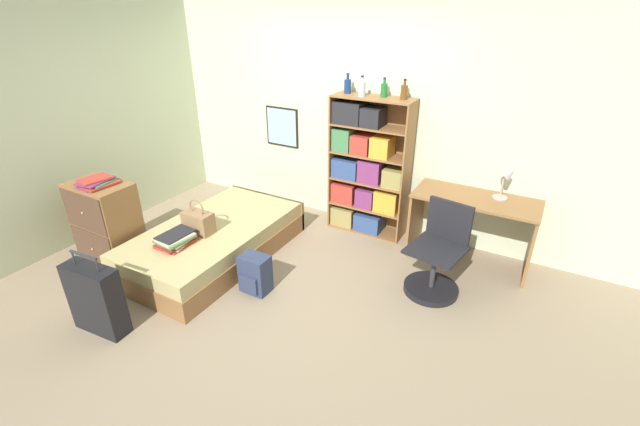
# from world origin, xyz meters

# --- Properties ---
(ground_plane) EXTENTS (14.00, 14.00, 0.00)m
(ground_plane) POSITION_xyz_m (0.00, 0.00, 0.00)
(ground_plane) COLOR gray
(wall_back) EXTENTS (10.00, 0.09, 2.60)m
(wall_back) POSITION_xyz_m (-0.00, 1.62, 1.30)
(wall_back) COLOR beige
(wall_back) RESTS_ON ground_plane
(wall_left) EXTENTS (0.06, 10.00, 2.60)m
(wall_left) POSITION_xyz_m (-2.36, 0.00, 1.30)
(wall_left) COLOR beige
(wall_left) RESTS_ON ground_plane
(bed) EXTENTS (1.09, 2.00, 0.38)m
(bed) POSITION_xyz_m (-0.72, 0.02, 0.19)
(bed) COLOR olive
(bed) RESTS_ON ground_plane
(handbag) EXTENTS (0.32, 0.18, 0.38)m
(handbag) POSITION_xyz_m (-0.74, -0.16, 0.50)
(handbag) COLOR #93704C
(handbag) RESTS_ON bed
(book_stack_on_bed) EXTENTS (0.31, 0.39, 0.12)m
(book_stack_on_bed) POSITION_xyz_m (-0.76, -0.47, 0.43)
(book_stack_on_bed) COLOR #B2382D
(book_stack_on_bed) RESTS_ON bed
(suitcase) EXTENTS (0.51, 0.22, 0.76)m
(suitcase) POSITION_xyz_m (-0.76, -1.38, 0.32)
(suitcase) COLOR black
(suitcase) RESTS_ON ground_plane
(dresser) EXTENTS (0.66, 0.45, 0.89)m
(dresser) POSITION_xyz_m (-1.66, -0.59, 0.44)
(dresser) COLOR olive
(dresser) RESTS_ON ground_plane
(magazine_pile_on_dresser) EXTENTS (0.32, 0.39, 0.07)m
(magazine_pile_on_dresser) POSITION_xyz_m (-1.63, -0.59, 0.92)
(magazine_pile_on_dresser) COLOR #7A336B
(magazine_pile_on_dresser) RESTS_ON dresser
(bookcase) EXTENTS (0.92, 0.34, 1.63)m
(bookcase) POSITION_xyz_m (0.44, 1.39, 0.77)
(bookcase) COLOR olive
(bookcase) RESTS_ON ground_plane
(bottle_green) EXTENTS (0.08, 0.08, 0.22)m
(bottle_green) POSITION_xyz_m (0.16, 1.44, 1.71)
(bottle_green) COLOR navy
(bottle_green) RESTS_ON bookcase
(bottle_brown) EXTENTS (0.08, 0.08, 0.22)m
(bottle_brown) POSITION_xyz_m (0.37, 1.35, 1.71)
(bottle_brown) COLOR #B7BCC1
(bottle_brown) RESTS_ON bookcase
(bottle_clear) EXTENTS (0.07, 0.07, 0.21)m
(bottle_clear) POSITION_xyz_m (0.59, 1.44, 1.70)
(bottle_clear) COLOR #1E6B2D
(bottle_clear) RESTS_ON bookcase
(bottle_blue) EXTENTS (0.07, 0.07, 0.21)m
(bottle_blue) POSITION_xyz_m (0.82, 1.43, 1.71)
(bottle_blue) COLOR brown
(bottle_blue) RESTS_ON bookcase
(desk) EXTENTS (1.25, 0.56, 0.75)m
(desk) POSITION_xyz_m (1.73, 1.29, 0.53)
(desk) COLOR olive
(desk) RESTS_ON ground_plane
(desk_lamp) EXTENTS (0.20, 0.15, 0.37)m
(desk_lamp) POSITION_xyz_m (1.97, 1.40, 0.99)
(desk_lamp) COLOR #ADA89E
(desk_lamp) RESTS_ON desk
(desk_chair) EXTENTS (0.55, 0.55, 0.89)m
(desk_chair) POSITION_xyz_m (1.57, 0.59, 0.28)
(desk_chair) COLOR black
(desk_chair) RESTS_ON ground_plane
(backpack) EXTENTS (0.28, 0.23, 0.39)m
(backpack) POSITION_xyz_m (0.06, -0.29, 0.19)
(backpack) COLOR #2D3856
(backpack) RESTS_ON ground_plane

